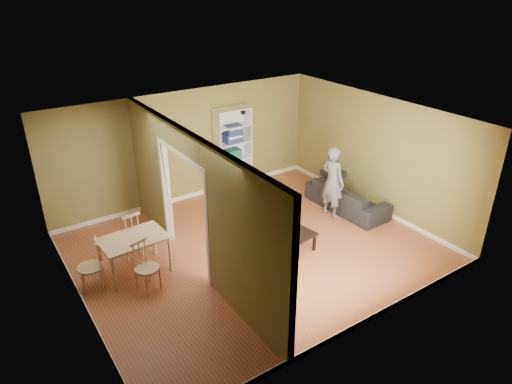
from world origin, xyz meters
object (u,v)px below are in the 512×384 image
(person, at_px, (333,176))
(sofa, at_px, (347,194))
(bookshelf, at_px, (232,150))
(coffee_table, at_px, (297,235))
(dining_table, at_px, (133,242))
(chair_near, at_px, (147,267))
(chair_far, at_px, (130,234))
(chair_left, at_px, (90,266))

(person, bearing_deg, sofa, -94.78)
(bookshelf, relative_size, coffee_table, 3.59)
(coffee_table, relative_size, dining_table, 0.51)
(chair_near, xyz_separation_m, chair_far, (0.12, 1.16, 0.03))
(person, relative_size, chair_far, 1.97)
(chair_left, bearing_deg, bookshelf, 129.26)
(bookshelf, bearing_deg, sofa, -56.34)
(chair_far, bearing_deg, chair_near, 78.88)
(sofa, xyz_separation_m, chair_near, (-4.89, -0.29, 0.07))
(coffee_table, xyz_separation_m, chair_left, (-3.66, 0.98, 0.14))
(coffee_table, relative_size, chair_left, 0.62)
(sofa, bearing_deg, person, 89.89)
(person, bearing_deg, chair_near, 87.55)
(person, bearing_deg, coffee_table, 109.18)
(person, distance_m, chair_far, 4.38)
(bookshelf, bearing_deg, coffee_table, -97.77)
(chair_left, bearing_deg, chair_near, 67.10)
(sofa, distance_m, chair_far, 4.85)
(coffee_table, height_order, dining_table, dining_table)
(coffee_table, distance_m, dining_table, 3.06)
(chair_left, bearing_deg, dining_table, 106.37)
(bookshelf, relative_size, chair_far, 2.14)
(bookshelf, distance_m, chair_near, 4.29)
(bookshelf, distance_m, chair_left, 4.64)
(dining_table, xyz_separation_m, chair_near, (-0.01, -0.61, -0.18))
(person, xyz_separation_m, bookshelf, (-1.10, 2.41, 0.08))
(person, bearing_deg, chair_left, 81.02)
(bookshelf, bearing_deg, chair_far, -154.41)
(bookshelf, bearing_deg, chair_left, -152.32)
(chair_near, bearing_deg, bookshelf, 23.23)
(sofa, relative_size, coffee_table, 3.50)
(chair_near, bearing_deg, coffee_table, -24.69)
(dining_table, bearing_deg, chair_near, -91.18)
(coffee_table, relative_size, chair_far, 0.60)
(coffee_table, bearing_deg, dining_table, 159.81)
(sofa, relative_size, chair_near, 2.24)
(coffee_table, height_order, chair_far, chair_far)
(chair_left, distance_m, chair_far, 1.10)
(sofa, height_order, dining_table, sofa)
(sofa, xyz_separation_m, dining_table, (-4.88, 0.32, 0.25))
(sofa, height_order, person, person)
(sofa, distance_m, chair_left, 5.68)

